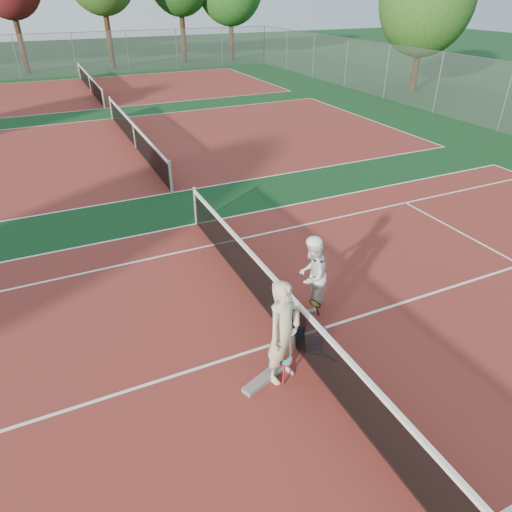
# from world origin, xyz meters

# --- Properties ---
(ground) EXTENTS (130.00, 130.00, 0.00)m
(ground) POSITION_xyz_m (0.00, 0.00, 0.00)
(ground) COLOR #0E3316
(ground) RESTS_ON ground
(court_main) EXTENTS (23.77, 10.97, 0.01)m
(court_main) POSITION_xyz_m (0.00, 0.00, 0.00)
(court_main) COLOR maroon
(court_main) RESTS_ON ground
(court_far_a) EXTENTS (23.77, 10.97, 0.01)m
(court_far_a) POSITION_xyz_m (0.00, 13.50, 0.00)
(court_far_a) COLOR maroon
(court_far_a) RESTS_ON ground
(court_far_b) EXTENTS (23.77, 10.97, 0.01)m
(court_far_b) POSITION_xyz_m (0.00, 27.00, 0.00)
(court_far_b) COLOR maroon
(court_far_b) RESTS_ON ground
(net_main) EXTENTS (0.10, 10.98, 1.02)m
(net_main) POSITION_xyz_m (0.00, 0.00, 0.51)
(net_main) COLOR black
(net_main) RESTS_ON ground
(net_far_a) EXTENTS (0.10, 10.98, 1.02)m
(net_far_a) POSITION_xyz_m (0.00, 13.50, 0.51)
(net_far_a) COLOR black
(net_far_a) RESTS_ON ground
(net_far_b) EXTENTS (0.10, 10.98, 1.02)m
(net_far_b) POSITION_xyz_m (0.00, 27.00, 0.51)
(net_far_b) COLOR black
(net_far_b) RESTS_ON ground
(fence_back) EXTENTS (32.00, 0.06, 3.00)m
(fence_back) POSITION_xyz_m (0.00, 34.00, 1.50)
(fence_back) COLOR slate
(fence_back) RESTS_ON ground
(player_a) EXTENTS (0.82, 0.69, 1.92)m
(player_a) POSITION_xyz_m (-0.57, -0.78, 0.96)
(player_a) COLOR beige
(player_a) RESTS_ON ground
(player_b) EXTENTS (1.00, 0.98, 1.62)m
(player_b) POSITION_xyz_m (0.86, 0.69, 0.81)
(player_b) COLOR silver
(player_b) RESTS_ON ground
(racket_red) EXTENTS (0.36, 0.35, 0.57)m
(racket_red) POSITION_xyz_m (-0.56, -0.86, 0.29)
(racket_red) COLOR maroon
(racket_red) RESTS_ON ground
(racket_black_held) EXTENTS (0.40, 0.39, 0.54)m
(racket_black_held) POSITION_xyz_m (0.72, 0.29, 0.27)
(racket_black_held) COLOR black
(racket_black_held) RESTS_ON ground
(racket_spare) EXTENTS (0.48, 0.66, 0.03)m
(racket_spare) POSITION_xyz_m (0.30, -0.48, 0.01)
(racket_spare) COLOR black
(racket_spare) RESTS_ON ground
(sports_bag_navy) EXTENTS (0.42, 0.37, 0.27)m
(sports_bag_navy) POSITION_xyz_m (0.06, -0.08, 0.14)
(sports_bag_navy) COLOR black
(sports_bag_navy) RESTS_ON ground
(sports_bag_purple) EXTENTS (0.33, 0.29, 0.22)m
(sports_bag_purple) POSITION_xyz_m (0.31, -0.44, 0.11)
(sports_bag_purple) COLOR #270F2A
(sports_bag_purple) RESTS_ON ground
(net_cover_canvas) EXTENTS (0.87, 0.50, 0.09)m
(net_cover_canvas) POSITION_xyz_m (-0.92, -0.76, 0.04)
(net_cover_canvas) COLOR slate
(net_cover_canvas) RESTS_ON ground
(water_bottle) EXTENTS (0.09, 0.09, 0.30)m
(water_bottle) POSITION_xyz_m (0.56, -0.31, 0.15)
(water_bottle) COLOR silver
(water_bottle) RESTS_ON ground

